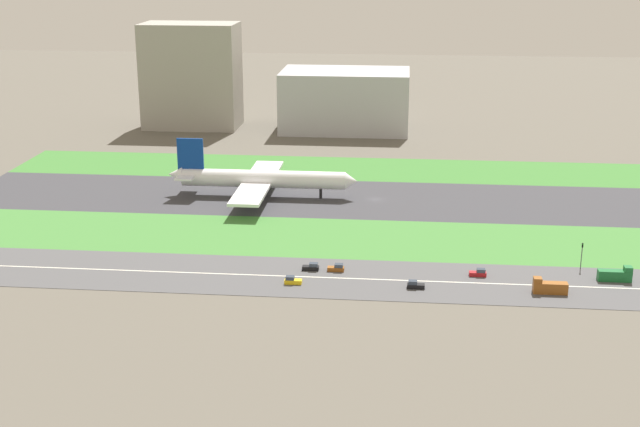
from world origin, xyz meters
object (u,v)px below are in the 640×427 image
at_px(truck_0, 549,287).
at_px(car_2, 292,281).
at_px(hangar_building, 345,100).
at_px(terminal_building, 192,76).
at_px(car_4, 415,285).
at_px(car_0, 479,273).
at_px(truck_1, 616,275).
at_px(car_1, 337,268).
at_px(car_3, 311,267).
at_px(airliner, 259,179).
at_px(fuel_tank_west, 345,95).
at_px(traffic_light, 582,254).

bearing_deg(truck_0, car_2, -0.00).
height_order(truck_0, hangar_building, hangar_building).
bearing_deg(terminal_building, car_4, -61.84).
height_order(car_0, hangar_building, hangar_building).
bearing_deg(terminal_building, truck_1, -49.75).
bearing_deg(hangar_building, truck_1, -65.65).
bearing_deg(car_1, truck_1, -0.00).
height_order(car_3, truck_0, truck_0).
relative_size(car_2, terminal_building, 0.09).
xyz_separation_m(car_3, car_2, (-3.80, -10.00, 0.00)).
relative_size(car_1, terminal_building, 0.09).
xyz_separation_m(airliner, car_2, (21.58, -78.00, -5.31)).
height_order(car_4, truck_0, truck_0).
height_order(car_2, terminal_building, terminal_building).
bearing_deg(airliner, car_4, -55.98).
xyz_separation_m(airliner, fuel_tank_west, (18.10, 159.00, 2.56)).
bearing_deg(car_1, fuel_tank_west, 93.53).
bearing_deg(fuel_tank_west, traffic_light, -70.26).
distance_m(car_3, fuel_tank_west, 227.25).
bearing_deg(traffic_light, airliner, 148.17).
distance_m(truck_1, car_3, 78.56).
xyz_separation_m(truck_1, traffic_light, (-7.26, 7.99, 2.62)).
height_order(truck_0, car_0, truck_0).
xyz_separation_m(hangar_building, fuel_tank_west, (-3.45, 45.00, -4.88)).
relative_size(car_4, fuel_tank_west, 0.22).
xyz_separation_m(truck_1, car_3, (-78.55, 0.00, -0.75)).
bearing_deg(hangar_building, terminal_building, 180.00).
relative_size(airliner, traffic_light, 9.03).
relative_size(truck_1, terminal_building, 0.17).
height_order(car_2, car_0, same).
distance_m(car_4, hangar_building, 194.92).
relative_size(airliner, terminal_building, 1.35).
bearing_deg(truck_0, airliner, -42.31).
xyz_separation_m(car_4, terminal_building, (-102.78, 192.00, 23.10)).
relative_size(truck_0, car_0, 1.91).
distance_m(car_2, fuel_tank_west, 237.16).
height_order(truck_1, terminal_building, terminal_building).
xyz_separation_m(car_4, car_3, (-27.28, 10.00, 0.00)).
xyz_separation_m(car_3, fuel_tank_west, (-7.28, 227.00, 7.87)).
distance_m(car_0, hangar_building, 188.57).
bearing_deg(terminal_building, traffic_light, -49.85).
height_order(airliner, car_4, airliner).
relative_size(truck_1, traffic_light, 1.17).
bearing_deg(car_0, truck_1, -0.00).
bearing_deg(truck_0, car_3, -9.42).
xyz_separation_m(car_3, hangar_building, (-3.82, 182.00, 12.75)).
relative_size(truck_1, car_2, 1.91).
relative_size(car_0, hangar_building, 0.08).
xyz_separation_m(car_4, car_2, (-31.08, 0.00, 0.00)).
distance_m(airliner, fuel_tank_west, 160.05).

